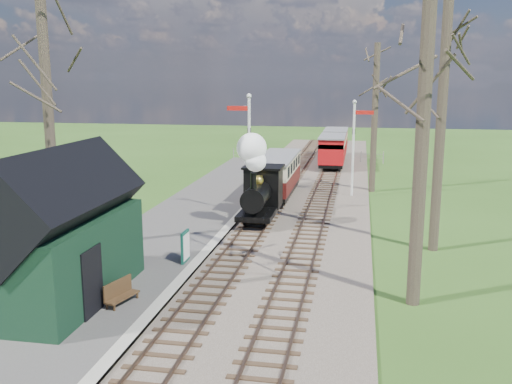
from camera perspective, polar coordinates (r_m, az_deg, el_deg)
ground at (r=14.27m, az=-10.80°, el=-18.20°), size 140.00×140.00×0.00m
distant_hills at (r=79.42m, az=7.62°, el=-5.65°), size 114.40×48.00×22.02m
ballast_bed at (r=34.39m, az=4.53°, el=-0.26°), size 8.00×60.00×0.10m
track_near at (r=34.53m, az=2.38°, el=-0.10°), size 1.60×60.00×0.15m
track_far at (r=34.28m, az=6.69°, el=-0.26°), size 1.60×60.00×0.15m
platform at (r=27.67m, az=-7.18°, el=-3.11°), size 5.00×44.00×0.20m
coping_strip at (r=27.08m, az=-2.52°, el=-3.34°), size 0.40×44.00×0.21m
station_shed at (r=18.54m, az=-19.07°, el=-4.02°), size 3.25×6.30×4.78m
semaphore_near at (r=28.25m, az=-0.82°, el=4.56°), size 1.22×0.24×6.22m
semaphore_far at (r=33.71m, az=9.84°, el=5.05°), size 1.22×0.24×5.72m
bare_trees at (r=21.94m, az=1.57°, el=6.73°), size 15.51×22.39×12.00m
fence_line at (r=48.15m, az=5.09°, el=3.69°), size 12.60×0.08×1.00m
locomotive at (r=27.28m, az=0.30°, el=0.90°), size 1.74×4.06×4.35m
coach at (r=33.27m, az=2.15°, el=1.87°), size 2.03×6.96×2.14m
red_carriage_a at (r=44.39m, az=7.64°, el=4.14°), size 1.96×4.86×2.07m
red_carriage_b at (r=49.85m, az=7.97°, el=4.92°), size 1.96×4.86×2.07m
sign_board at (r=21.55m, az=-7.08°, el=-5.42°), size 0.11×0.81×1.18m
bench at (r=18.17m, az=-13.46°, el=-9.74°), size 0.70×1.33×0.73m
person at (r=21.02m, az=-11.96°, el=-5.65°), size 0.52×0.62×1.44m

